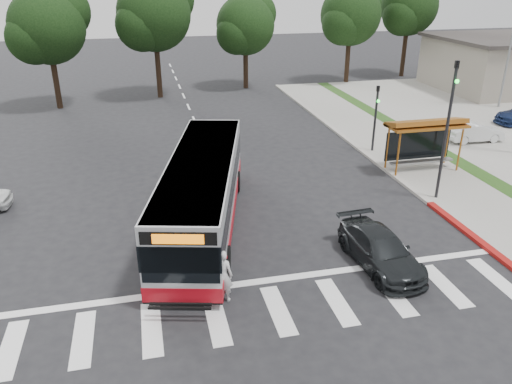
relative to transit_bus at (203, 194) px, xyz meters
name	(u,v)px	position (x,y,z in m)	size (l,w,h in m)	color
ground	(246,236)	(1.54, -1.31, -1.52)	(140.00, 140.00, 0.00)	black
sidewalk_east	(397,152)	(12.54, 6.69, -1.46)	(4.00, 40.00, 0.12)	gray
curb_east	(366,154)	(10.54, 6.69, -1.44)	(0.30, 40.00, 0.15)	#9E9991
curb_east_red	(469,234)	(10.54, -3.31, -1.44)	(0.32, 6.00, 0.15)	maroon
crosswalk_ladder	(278,310)	(1.54, -6.31, -1.51)	(18.00, 2.60, 0.01)	silver
bus_shelter	(425,129)	(12.34, 3.79, 0.84)	(4.20, 1.60, 2.86)	#9B5719
traffic_signal_ne_tall	(448,120)	(11.14, 0.18, 2.36)	(0.18, 0.37, 6.50)	black
traffic_signal_ne_short	(376,112)	(11.14, 7.18, 0.96)	(0.18, 0.37, 4.00)	black
tree_ne_a	(351,14)	(17.61, 26.75, 4.88)	(6.16, 5.74, 9.30)	black
tree_ne_b	(410,5)	(24.61, 28.75, 5.40)	(6.16, 5.74, 10.02)	black
tree_north_a	(155,12)	(-0.38, 24.76, 5.41)	(6.60, 6.15, 10.17)	black
tree_north_b	(246,24)	(7.61, 26.75, 4.15)	(5.72, 5.33, 8.43)	black
tree_north_c	(48,25)	(-8.39, 22.75, 4.78)	(6.16, 5.74, 9.30)	black
transit_bus	(203,194)	(0.00, 0.00, 0.00)	(2.54, 11.73, 3.03)	silver
pedestrian	(222,276)	(-0.10, -5.36, -0.57)	(0.69, 0.45, 1.89)	silver
dark_sedan	(380,250)	(5.89, -4.56, -0.87)	(1.80, 4.43, 1.28)	black
parked_car_1	(475,132)	(18.18, 7.37, -0.83)	(1.24, 3.56, 1.17)	silver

